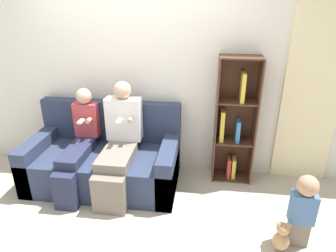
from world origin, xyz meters
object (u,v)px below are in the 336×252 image
couch (105,161)px  toddler_standing (303,208)px  child_seated (78,143)px  bookshelf (234,123)px  teddy_bear (282,237)px  adult_seated (119,140)px

couch → toddler_standing: couch is taller
child_seated → toddler_standing: bearing=-15.0°
toddler_standing → bookshelf: (-0.56, 1.08, 0.34)m
couch → teddy_bear: bearing=-23.9°
couch → teddy_bear: (1.92, -0.85, -0.15)m
couch → adult_seated: adult_seated is taller
toddler_standing → teddy_bear: (-0.17, -0.11, -0.26)m
adult_seated → bookshelf: (1.31, 0.42, 0.11)m
couch → adult_seated: (0.23, -0.08, 0.34)m
teddy_bear → adult_seated: bearing=155.5°
adult_seated → toddler_standing: adult_seated is taller
adult_seated → teddy_bear: 1.93m
adult_seated → bookshelf: size_ratio=0.81×
toddler_standing → teddy_bear: size_ratio=2.37×
bookshelf → teddy_bear: 1.39m
child_seated → teddy_bear: size_ratio=3.70×
child_seated → toddler_standing: (2.35, -0.63, -0.17)m
adult_seated → teddy_bear: size_ratio=4.06×
child_seated → teddy_bear: child_seated is taller
toddler_standing → bookshelf: size_ratio=0.47×
adult_seated → child_seated: 0.49m
toddler_standing → teddy_bear: toddler_standing is taller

